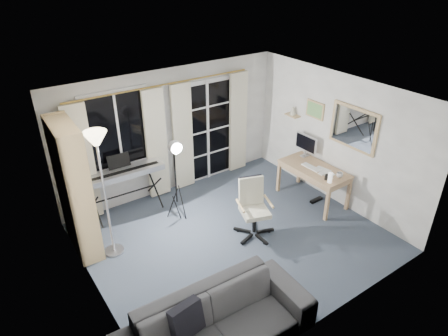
# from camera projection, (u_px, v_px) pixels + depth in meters

# --- Properties ---
(floor) EXTENTS (4.50, 4.00, 0.02)m
(floor) POSITION_uv_depth(u_px,v_px,m) (234.00, 238.00, 6.62)
(floor) COLOR #323D4A
(floor) RESTS_ON ground
(window) EXTENTS (1.20, 0.08, 1.40)m
(window) POSITION_uv_depth(u_px,v_px,m) (117.00, 130.00, 6.80)
(window) COLOR white
(window) RESTS_ON floor
(french_door) EXTENTS (1.32, 0.09, 2.11)m
(french_door) POSITION_uv_depth(u_px,v_px,m) (207.00, 131.00, 7.93)
(french_door) COLOR white
(french_door) RESTS_ON floor
(curtains) EXTENTS (3.60, 0.07, 2.13)m
(curtains) POSITION_uv_depth(u_px,v_px,m) (169.00, 141.00, 7.38)
(curtains) COLOR gold
(curtains) RESTS_ON floor
(bookshelf) EXTENTS (0.38, 1.00, 2.12)m
(bookshelf) POSITION_uv_depth(u_px,v_px,m) (73.00, 194.00, 5.92)
(bookshelf) COLOR tan
(bookshelf) RESTS_ON floor
(torchiere_lamp) EXTENTS (0.38, 0.38, 2.06)m
(torchiere_lamp) POSITION_uv_depth(u_px,v_px,m) (99.00, 158.00, 5.52)
(torchiere_lamp) COLOR #B2B2B7
(torchiere_lamp) RESTS_ON floor
(keyboard_piano) EXTENTS (1.46, 0.73, 1.05)m
(keyboard_piano) POSITION_uv_depth(u_px,v_px,m) (123.00, 174.00, 6.88)
(keyboard_piano) COLOR black
(keyboard_piano) RESTS_ON floor
(studio_light) EXTENTS (0.27, 0.31, 1.55)m
(studio_light) POSITION_uv_depth(u_px,v_px,m) (175.00, 157.00, 6.48)
(studio_light) COLOR black
(studio_light) RESTS_ON floor
(office_chair) EXTENTS (0.69, 0.69, 0.99)m
(office_chair) POSITION_uv_depth(u_px,v_px,m) (253.00, 202.00, 6.50)
(office_chair) COLOR black
(office_chair) RESTS_ON floor
(desk) EXTENTS (0.68, 1.30, 0.69)m
(desk) POSITION_uv_depth(u_px,v_px,m) (314.00, 172.00, 7.34)
(desk) COLOR #A67D55
(desk) RESTS_ON floor
(monitor) EXTENTS (0.17, 0.50, 0.43)m
(monitor) POSITION_uv_depth(u_px,v_px,m) (306.00, 144.00, 7.60)
(monitor) COLOR silver
(monitor) RESTS_ON desk
(desk_clutter) EXTENTS (0.40, 0.79, 0.87)m
(desk_clutter) POSITION_uv_depth(u_px,v_px,m) (320.00, 181.00, 7.19)
(desk_clutter) COLOR white
(desk_clutter) RESTS_ON desk
(mug) EXTENTS (0.12, 0.09, 0.11)m
(mug) POSITION_uv_depth(u_px,v_px,m) (340.00, 175.00, 6.96)
(mug) COLOR silver
(mug) RESTS_ON desk
(wall_mirror) EXTENTS (0.04, 0.94, 0.74)m
(wall_mirror) POSITION_uv_depth(u_px,v_px,m) (354.00, 128.00, 6.74)
(wall_mirror) COLOR tan
(wall_mirror) RESTS_ON floor
(framed_print) EXTENTS (0.03, 0.42, 0.32)m
(framed_print) POSITION_uv_depth(u_px,v_px,m) (315.00, 110.00, 7.37)
(framed_print) COLOR tan
(framed_print) RESTS_ON floor
(wall_shelf) EXTENTS (0.16, 0.30, 0.18)m
(wall_shelf) POSITION_uv_depth(u_px,v_px,m) (293.00, 112.00, 7.79)
(wall_shelf) COLOR tan
(wall_shelf) RESTS_ON floor
(sofa) EXTENTS (2.35, 0.78, 0.91)m
(sofa) POSITION_uv_depth(u_px,v_px,m) (217.00, 318.00, 4.59)
(sofa) COLOR #333336
(sofa) RESTS_ON floor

